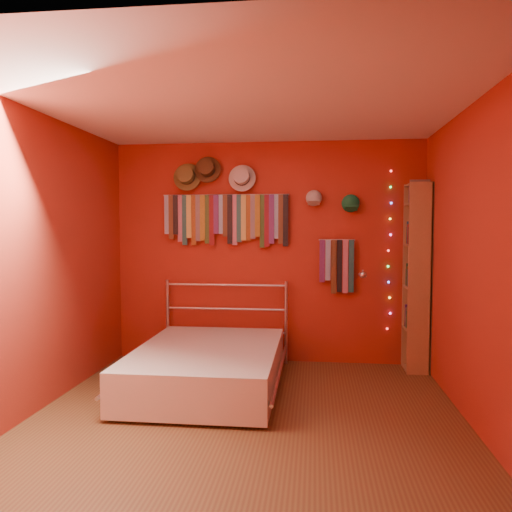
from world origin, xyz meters
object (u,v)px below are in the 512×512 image
at_px(bookshelf, 420,276).
at_px(bed, 208,366).
at_px(tie_rack, 226,217).
at_px(reading_lamp, 363,275).

xyz_separation_m(bookshelf, bed, (-2.12, -0.86, -0.80)).
relative_size(tie_rack, bookshelf, 0.72).
bearing_deg(bookshelf, reading_lamp, -176.65).
bearing_deg(tie_rack, bed, -90.10).
xyz_separation_m(tie_rack, reading_lamp, (1.51, -0.19, -0.62)).
relative_size(tie_rack, reading_lamp, 4.36).
relative_size(bookshelf, bed, 1.04).
xyz_separation_m(reading_lamp, bed, (-1.51, -0.82, -0.81)).
height_order(tie_rack, bookshelf, bookshelf).
bearing_deg(reading_lamp, bookshelf, 3.35).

